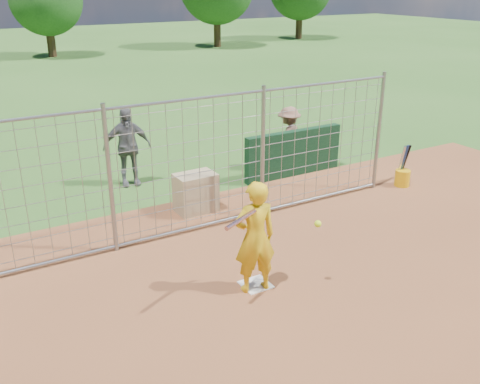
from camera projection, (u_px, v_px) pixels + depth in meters
ground at (249, 279)px, 8.44m from camera, size 100.00×100.00×0.00m
home_plate at (256, 285)px, 8.27m from camera, size 0.43×0.43×0.02m
dugout_wall at (293, 153)px, 12.71m from camera, size 2.60×0.20×1.10m
batter at (255, 238)px, 7.84m from camera, size 0.71×0.52×1.76m
bystander_b at (127, 147)px, 11.98m from camera, size 1.12×0.62×1.82m
bystander_c at (289, 138)px, 13.07m from camera, size 1.15×0.94×1.56m
equipment_bin at (196, 193)px, 10.77m from camera, size 0.81×0.57×0.80m
equipment_in_play at (263, 219)px, 7.45m from camera, size 1.60×0.46×0.38m
bucket_with_bats at (402, 176)px, 12.15m from camera, size 0.34×0.35×0.97m
backstop_fence at (192, 168)px, 9.57m from camera, size 9.08×0.08×2.60m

